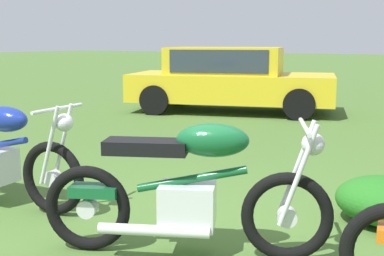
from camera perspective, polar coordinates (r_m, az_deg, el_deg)
ground_plane at (r=3.93m, az=-1.14°, el=-13.46°), size 120.00×120.00×0.00m
motorcycle_green at (r=3.62m, az=-0.46°, el=-7.22°), size 1.96×1.14×1.02m
car_yellow at (r=11.13m, az=4.25°, el=5.97°), size 4.79×3.15×1.43m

